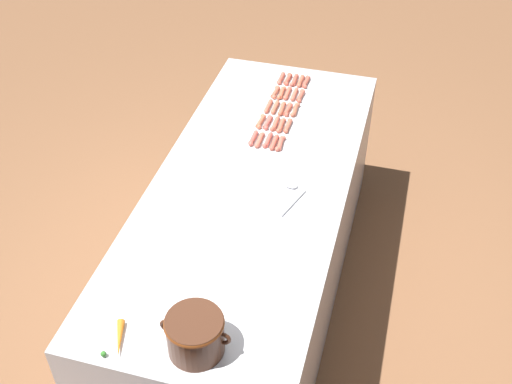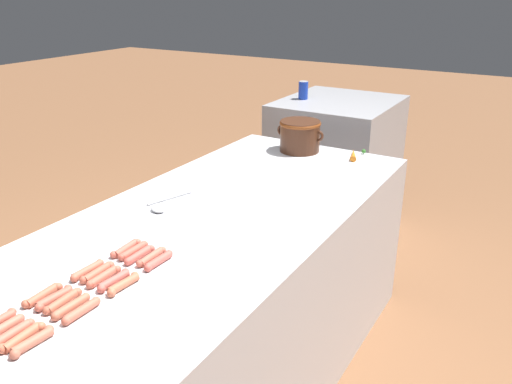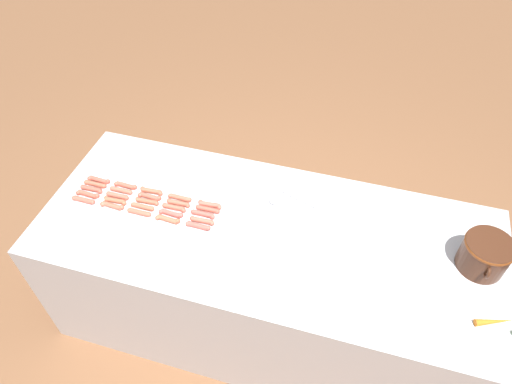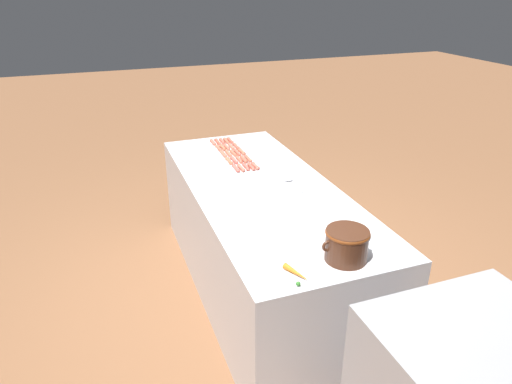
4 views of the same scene
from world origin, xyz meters
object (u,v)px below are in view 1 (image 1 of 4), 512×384
at_px(hot_dog_11, 288,93).
at_px(hot_dog_19, 260,140).
at_px(hot_dog_15, 288,79).
at_px(hot_dog_24, 253,138).
at_px(hot_dog_7, 288,109).
at_px(hot_dog_8, 281,125).
at_px(hot_dog_4, 280,143).
at_px(hot_dog_14, 267,140).
at_px(hot_dog_18, 268,122).
at_px(bean_pot, 195,333).
at_px(hot_dog_6, 294,94).
at_px(hot_dog_22, 268,106).
at_px(hot_dog_21, 275,92).
at_px(hot_dog_5, 301,81).
at_px(hot_dog_9, 274,142).
at_px(hot_dog_17, 275,107).
at_px(hot_dog_1, 301,96).
at_px(hot_dog_0, 306,82).
at_px(hot_dog_3, 288,126).
at_px(carrot, 119,340).
at_px(hot_dog_2, 295,110).
at_px(hot_dog_16, 282,93).
at_px(hot_dog_13, 275,124).
at_px(hot_dog_12, 282,109).
at_px(hot_dog_23, 261,121).
at_px(hot_dog_10, 294,80).
at_px(hot_dog_20, 281,78).

height_order(hot_dog_11, hot_dog_19, same).
xyz_separation_m(hot_dog_15, hot_dog_24, (0.04, 0.65, 0.00)).
relative_size(hot_dog_7, hot_dog_8, 1.00).
height_order(hot_dog_4, hot_dog_14, same).
bearing_deg(hot_dog_18, bean_pot, 94.37).
bearing_deg(hot_dog_6, hot_dog_22, 54.75).
bearing_deg(hot_dog_21, hot_dog_11, -174.42).
bearing_deg(hot_dog_15, hot_dog_5, 179.91).
height_order(hot_dog_5, hot_dog_9, same).
distance_m(hot_dog_4, hot_dog_8, 0.17).
bearing_deg(hot_dog_17, hot_dog_1, -126.22).
xyz_separation_m(hot_dog_0, hot_dog_19, (0.12, 0.66, 0.00)).
bearing_deg(hot_dog_4, hot_dog_3, -90.38).
relative_size(hot_dog_7, bean_pot, 0.48).
height_order(hot_dog_15, hot_dog_17, same).
bearing_deg(hot_dog_1, hot_dog_15, -54.71).
height_order(hot_dog_11, carrot, carrot).
bearing_deg(hot_dog_4, hot_dog_2, -90.77).
bearing_deg(hot_dog_6, hot_dog_17, 65.21).
relative_size(hot_dog_1, hot_dog_2, 1.00).
height_order(hot_dog_16, carrot, carrot).
xyz_separation_m(hot_dog_13, hot_dog_16, (0.04, -0.32, 0.00)).
xyz_separation_m(hot_dog_7, hot_dog_24, (0.12, 0.32, 0.00)).
bearing_deg(hot_dog_15, hot_dog_12, 97.11).
height_order(hot_dog_19, bean_pot, bean_pot).
bearing_deg(hot_dog_2, bean_pot, 89.88).
height_order(hot_dog_23, hot_dog_24, same).
relative_size(hot_dog_9, hot_dog_12, 1.00).
relative_size(hot_dog_6, hot_dog_15, 1.00).
relative_size(hot_dog_23, bean_pot, 0.48).
distance_m(hot_dog_4, hot_dog_16, 0.51).
distance_m(hot_dog_1, hot_dog_6, 0.04).
xyz_separation_m(hot_dog_9, hot_dog_18, (0.08, -0.17, 0.00)).
bearing_deg(hot_dog_1, hot_dog_21, 0.58).
xyz_separation_m(hot_dog_0, hot_dog_24, (0.15, 0.65, 0.00)).
distance_m(hot_dog_6, hot_dog_14, 0.49).
bearing_deg(hot_dog_3, hot_dog_0, -89.98).
distance_m(hot_dog_5, hot_dog_21, 0.20).
relative_size(hot_dog_2, hot_dog_16, 1.00).
bearing_deg(hot_dog_1, hot_dog_6, -8.31).
bearing_deg(hot_dog_9, hot_dog_22, -70.31).
bearing_deg(hot_dog_21, hot_dog_10, -114.50).
bearing_deg(hot_dog_0, hot_dog_14, 83.18).
relative_size(hot_dog_3, hot_dog_23, 1.00).
xyz_separation_m(hot_dog_8, hot_dog_9, (-0.00, 0.17, 0.00)).
relative_size(hot_dog_19, carrot, 0.77).
height_order(hot_dog_9, hot_dog_12, same).
xyz_separation_m(hot_dog_14, hot_dog_16, (0.04, -0.48, 0.00)).
height_order(hot_dog_17, hot_dog_20, same).
bearing_deg(hot_dog_12, hot_dog_1, -114.77).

